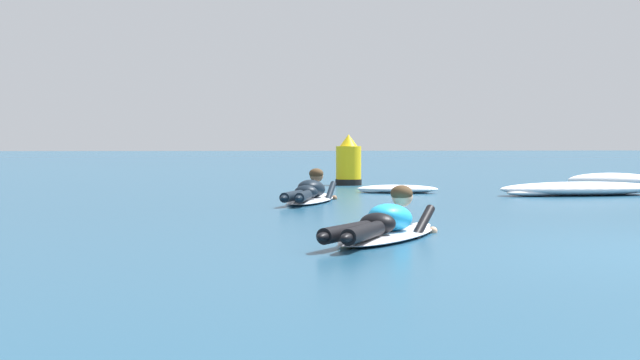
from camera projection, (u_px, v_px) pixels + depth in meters
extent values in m
plane|color=navy|center=(468.00, 192.00, 18.22)|extent=(120.00, 120.00, 0.00)
ellipsoid|color=silver|center=(389.00, 235.00, 9.74)|extent=(1.53, 2.25, 0.07)
ellipsoid|color=silver|center=(421.00, 225.00, 10.72)|extent=(0.28, 0.27, 0.06)
ellipsoid|color=#1E9EDB|center=(390.00, 217.00, 9.78)|extent=(0.64, 0.74, 0.34)
ellipsoid|color=black|center=(378.00, 224.00, 9.44)|extent=(0.43, 0.40, 0.20)
cylinder|color=black|center=(346.00, 232.00, 8.91)|extent=(0.58, 0.85, 0.14)
ellipsoid|color=black|center=(324.00, 237.00, 8.50)|extent=(0.19, 0.24, 0.08)
cylinder|color=black|center=(364.00, 233.00, 8.85)|extent=(0.49, 0.89, 0.14)
ellipsoid|color=black|center=(348.00, 237.00, 8.42)|extent=(0.19, 0.24, 0.08)
cylinder|color=black|center=(380.00, 222.00, 10.19)|extent=(0.36, 0.58, 0.34)
sphere|color=tan|center=(392.00, 229.00, 10.55)|extent=(0.09, 0.09, 0.09)
cylinder|color=black|center=(422.00, 224.00, 10.00)|extent=(0.36, 0.58, 0.34)
sphere|color=tan|center=(433.00, 231.00, 10.35)|extent=(0.09, 0.09, 0.09)
sphere|color=tan|center=(402.00, 196.00, 10.11)|extent=(0.21, 0.21, 0.21)
ellipsoid|color=#47331E|center=(402.00, 193.00, 10.09)|extent=(0.29, 0.28, 0.16)
ellipsoid|color=silver|center=(311.00, 200.00, 15.32)|extent=(1.13, 2.30, 0.07)
ellipsoid|color=silver|center=(324.00, 195.00, 16.36)|extent=(0.24, 0.25, 0.06)
ellipsoid|color=black|center=(311.00, 189.00, 15.36)|extent=(0.57, 0.77, 0.35)
ellipsoid|color=black|center=(306.00, 192.00, 14.97)|extent=(0.40, 0.36, 0.20)
cylinder|color=black|center=(292.00, 196.00, 14.43)|extent=(0.40, 0.82, 0.14)
ellipsoid|color=black|center=(284.00, 198.00, 14.03)|extent=(0.16, 0.24, 0.08)
cylinder|color=black|center=(304.00, 196.00, 14.40)|extent=(0.31, 0.83, 0.14)
ellipsoid|color=black|center=(299.00, 198.00, 14.00)|extent=(0.16, 0.24, 0.08)
cylinder|color=black|center=(302.00, 193.00, 15.77)|extent=(0.25, 0.60, 0.34)
sphere|color=#8C6647|center=(307.00, 198.00, 16.16)|extent=(0.09, 0.09, 0.09)
cylinder|color=black|center=(330.00, 193.00, 15.67)|extent=(0.25, 0.60, 0.34)
sphere|color=#8C6647|center=(334.00, 198.00, 16.04)|extent=(0.09, 0.09, 0.09)
sphere|color=#8C6647|center=(316.00, 175.00, 15.74)|extent=(0.21, 0.21, 0.21)
ellipsoid|color=#47331E|center=(316.00, 173.00, 15.72)|extent=(0.27, 0.25, 0.16)
ellipsoid|color=white|center=(613.00, 181.00, 19.54)|extent=(1.78, 1.24, 0.29)
ellipsoid|color=white|center=(636.00, 183.00, 19.50)|extent=(0.64, 0.41, 0.21)
ellipsoid|color=white|center=(585.00, 184.00, 19.64)|extent=(0.68, 0.55, 0.16)
ellipsoid|color=white|center=(397.00, 189.00, 17.90)|extent=(1.51, 0.91, 0.14)
ellipsoid|color=white|center=(418.00, 190.00, 17.93)|extent=(0.58, 0.54, 0.10)
ellipsoid|color=white|center=(373.00, 191.00, 17.91)|extent=(0.59, 0.53, 0.08)
ellipsoid|color=white|center=(581.00, 189.00, 17.16)|extent=(2.92, 1.28, 0.23)
ellipsoid|color=white|center=(615.00, 190.00, 17.45)|extent=(1.09, 0.65, 0.16)
ellipsoid|color=white|center=(535.00, 192.00, 16.90)|extent=(1.10, 0.69, 0.12)
cylinder|color=yellow|center=(348.00, 166.00, 20.89)|extent=(0.51, 0.51, 0.79)
cone|color=yellow|center=(349.00, 140.00, 20.87)|extent=(0.36, 0.36, 0.24)
cylinder|color=black|center=(348.00, 182.00, 20.90)|extent=(0.54, 0.54, 0.12)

